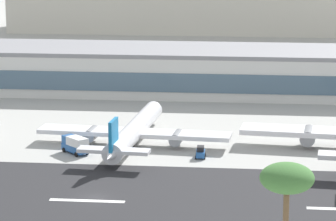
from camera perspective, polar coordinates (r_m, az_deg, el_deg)
The scene contains 8 objects.
ground_plane at distance 142.68m, azimuth -4.73°, elevation -5.59°, with size 1400.00×1400.00×0.00m, color #A8A8A3.
runway_strip at distance 140.99m, azimuth -4.86°, elevation -5.80°, with size 800.00×41.10×0.08m, color #262628.
runway_centreline_dash_4 at distance 141.13m, azimuth -5.20°, elevation -5.77°, with size 12.00×1.20×0.01m, color white.
terminal_building at distance 225.36m, azimuth -0.46°, elevation 2.64°, with size 219.99×25.01×11.16m.
airliner_blue_tail_gate_1 at distance 172.34m, azimuth -2.26°, elevation -1.40°, with size 38.15×42.43×8.86m.
service_baggage_tug_0 at distance 164.78m, azimuth 2.09°, elevation -2.69°, with size 1.96×3.25×2.20m.
service_box_truck_1 at distance 168.32m, azimuth -5.96°, elevation -2.16°, with size 5.96×5.92×3.25m.
palm_tree_3 at distance 105.24m, azimuth 7.62°, elevation -4.47°, with size 6.44×6.44×15.77m.
Camera 1 is at (25.49, -133.23, 44.22)m, focal length 95.24 mm.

